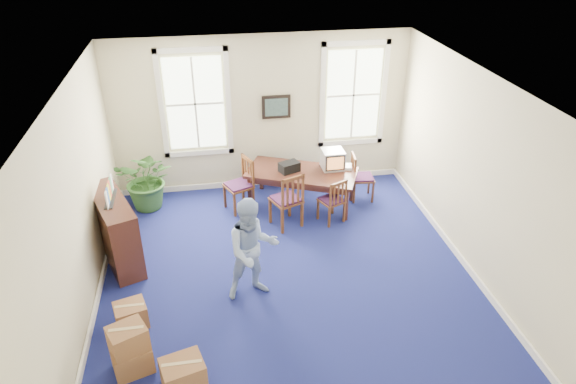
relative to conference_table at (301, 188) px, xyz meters
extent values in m
plane|color=navy|center=(-0.66, -2.28, -0.36)|extent=(6.50, 6.50, 0.00)
plane|color=white|center=(-0.66, -2.28, 2.84)|extent=(6.50, 6.50, 0.00)
plane|color=beige|center=(-0.66, 0.97, 1.24)|extent=(6.50, 0.00, 6.50)
plane|color=beige|center=(-0.66, -5.53, 1.24)|extent=(6.50, 0.00, 6.50)
plane|color=beige|center=(-3.66, -2.28, 1.24)|extent=(0.00, 6.50, 6.50)
plane|color=beige|center=(2.34, -2.28, 1.24)|extent=(0.00, 6.50, 6.50)
cube|color=white|center=(-0.66, 0.94, -0.30)|extent=(6.00, 0.04, 0.12)
cube|color=white|center=(-3.63, -2.28, -0.30)|extent=(0.04, 6.50, 0.12)
cube|color=white|center=(2.31, -2.28, -0.30)|extent=(0.04, 6.50, 0.12)
cube|color=white|center=(0.92, 0.00, 0.39)|extent=(0.24, 0.27, 0.06)
cube|color=black|center=(-0.24, 0.05, 0.46)|extent=(0.45, 0.38, 0.19)
imported|color=#95AEDC|center=(-1.25, -2.58, 0.47)|extent=(0.91, 0.76, 1.67)
cube|color=#472219|center=(-3.41, -1.30, 0.26)|extent=(0.99, 1.64, 1.24)
imported|color=#2D5A23|center=(-2.99, 0.37, 0.26)|extent=(1.33, 1.22, 1.25)
camera|label=1|loc=(-1.76, -8.80, 4.97)|focal=32.00mm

